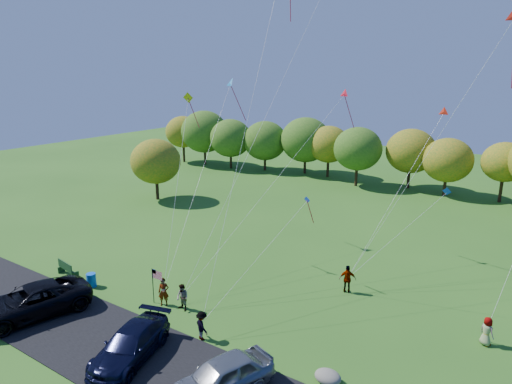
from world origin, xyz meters
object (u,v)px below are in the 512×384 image
at_px(minivan_dark, 32,301).
at_px(minivan_navy, 130,345).
at_px(flyer_d, 348,279).
at_px(flyer_e, 487,331).
at_px(park_bench, 66,268).
at_px(trash_barrel, 91,280).
at_px(flyer_a, 164,292).
at_px(flyer_b, 182,298).
at_px(minivan_silver, 221,377).
at_px(flyer_c, 202,326).

bearing_deg(minivan_dark, minivan_navy, 18.63).
relative_size(flyer_d, flyer_e, 1.17).
height_order(park_bench, trash_barrel, park_bench).
height_order(flyer_a, park_bench, flyer_a).
relative_size(minivan_navy, flyer_b, 3.20).
distance_m(flyer_b, trash_barrel, 7.46).
relative_size(minivan_silver, flyer_a, 2.83).
distance_m(minivan_silver, flyer_e, 14.50).
height_order(minivan_silver, flyer_b, minivan_silver).
height_order(minivan_navy, flyer_a, flyer_a).
relative_size(flyer_c, park_bench, 0.83).
bearing_deg(minivan_silver, flyer_b, 164.59).
height_order(flyer_b, park_bench, flyer_b).
xyz_separation_m(minivan_navy, minivan_silver, (5.47, 0.46, 0.08)).
relative_size(flyer_b, flyer_e, 1.05).
height_order(minivan_dark, park_bench, minivan_dark).
relative_size(flyer_a, trash_barrel, 1.91).
relative_size(flyer_c, trash_barrel, 1.74).
height_order(minivan_silver, flyer_a, flyer_a).
bearing_deg(flyer_e, flyer_d, 23.52).
distance_m(minivan_navy, park_bench, 12.19).
bearing_deg(flyer_d, minivan_silver, 61.14).
xyz_separation_m(flyer_b, flyer_e, (16.07, 6.33, -0.04)).
height_order(minivan_navy, minivan_silver, minivan_silver).
xyz_separation_m(flyer_d, park_bench, (-17.76, -8.87, -0.36)).
bearing_deg(minivan_navy, trash_barrel, 138.61).
bearing_deg(flyer_a, flyer_e, -15.73).
bearing_deg(park_bench, flyer_c, 5.46).
height_order(flyer_a, flyer_e, flyer_a).
relative_size(flyer_e, park_bench, 0.82).
distance_m(minivan_navy, flyer_e, 18.80).
bearing_deg(flyer_d, flyer_b, 21.28).
bearing_deg(flyer_d, flyer_e, 144.86).
bearing_deg(flyer_e, minivan_navy, 71.23).
bearing_deg(flyer_b, minivan_navy, -67.34).
relative_size(minivan_navy, park_bench, 2.75).
bearing_deg(flyer_e, trash_barrel, 51.15).
relative_size(minivan_dark, flyer_c, 4.04).
height_order(minivan_navy, trash_barrel, minivan_navy).
bearing_deg(park_bench, minivan_navy, -11.26).
distance_m(flyer_a, flyer_d, 11.99).
bearing_deg(flyer_c, flyer_b, -6.73).
relative_size(minivan_dark, flyer_d, 3.52).
bearing_deg(flyer_b, flyer_a, -162.92).
distance_m(flyer_e, park_bench, 27.35).
relative_size(minivan_dark, flyer_e, 4.12).
height_order(minivan_silver, flyer_c, minivan_silver).
xyz_separation_m(flyer_c, flyer_e, (13.04, 8.08, -0.02)).
height_order(flyer_a, flyer_c, flyer_a).
distance_m(minivan_silver, trash_barrel, 14.49).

